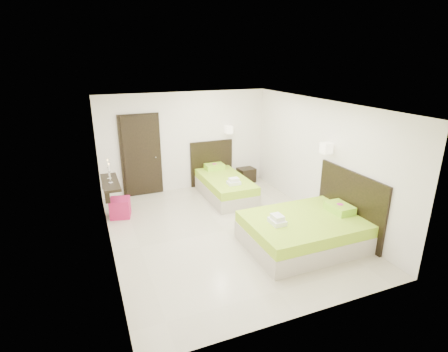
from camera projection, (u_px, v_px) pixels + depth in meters
name	position (u px, v px, depth m)	size (l,w,h in m)	color
floor	(225.00, 231.00, 7.29)	(5.50, 5.50, 0.00)	beige
bed_single	(224.00, 185.00, 9.04)	(1.21, 2.02, 1.67)	#BCB4A1
bed_double	(307.00, 229.00, 6.67)	(2.16, 1.84, 1.78)	#BCB4A1
nightstand	(246.00, 175.00, 10.09)	(0.46, 0.41, 0.41)	black
ottoman	(120.00, 208.00, 7.86)	(0.43, 0.43, 0.43)	#A21546
door	(141.00, 156.00, 8.88)	(1.02, 0.15, 2.14)	black
console_shelf	(110.00, 183.00, 7.68)	(0.35, 1.20, 0.78)	black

